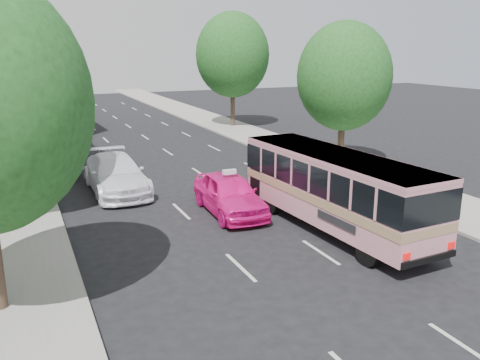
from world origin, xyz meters
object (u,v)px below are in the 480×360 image
pink_bus (334,183)px  tour_coach_rear (55,97)px  white_pickup (116,174)px  tour_coach_front (42,117)px  pink_taxi (229,194)px

pink_bus → tour_coach_rear: size_ratio=0.67×
white_pickup → tour_coach_front: bearing=104.7°
white_pickup → tour_coach_front: (-2.53, 9.33, 1.63)m
white_pickup → pink_taxi: bearing=-54.7°
tour_coach_front → tour_coach_rear: 13.66m
white_pickup → tour_coach_front: tour_coach_front is taller
white_pickup → tour_coach_front: 9.81m
tour_coach_front → tour_coach_rear: tour_coach_front is taller
tour_coach_front → tour_coach_rear: (1.80, 13.55, -0.03)m
pink_bus → tour_coach_front: size_ratio=0.66×
pink_taxi → white_pickup: bearing=128.3°
pink_bus → tour_coach_front: bearing=113.1°
pink_bus → tour_coach_front: tour_coach_front is taller
tour_coach_front → pink_bus: bearing=-63.2°
pink_taxi → tour_coach_front: tour_coach_front is taller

